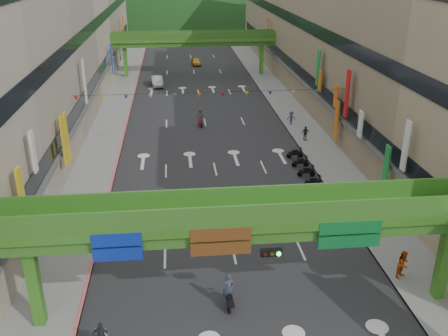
# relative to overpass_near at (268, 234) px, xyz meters

# --- Properties ---
(road_slab) EXTENTS (18.00, 140.00, 0.02)m
(road_slab) POSITION_rel_overpass_near_xyz_m (-0.93, 44.62, -5.20)
(road_slab) COLOR #28282B
(road_slab) RESTS_ON ground
(sidewalk_left) EXTENTS (4.00, 140.00, 0.15)m
(sidewalk_left) POSITION_rel_overpass_near_xyz_m (-11.93, 44.62, -5.13)
(sidewalk_left) COLOR gray
(sidewalk_left) RESTS_ON ground
(sidewalk_right) EXTENTS (4.00, 140.00, 0.15)m
(sidewalk_right) POSITION_rel_overpass_near_xyz_m (10.07, 44.62, -5.13)
(sidewalk_right) COLOR gray
(sidewalk_right) RESTS_ON ground
(curb_left) EXTENTS (0.20, 140.00, 0.18)m
(curb_left) POSITION_rel_overpass_near_xyz_m (-10.03, 44.62, -5.12)
(curb_left) COLOR #CC5959
(curb_left) RESTS_ON ground
(curb_right) EXTENTS (0.20, 140.00, 0.18)m
(curb_right) POSITION_rel_overpass_near_xyz_m (8.17, 44.62, -5.12)
(curb_right) COLOR gray
(curb_right) RESTS_ON ground
(building_row_left) EXTENTS (12.80, 95.00, 19.00)m
(building_row_left) POSITION_rel_overpass_near_xyz_m (-19.86, 44.62, 4.25)
(building_row_left) COLOR #9E937F
(building_row_left) RESTS_ON ground
(building_row_right) EXTENTS (12.80, 95.00, 19.00)m
(building_row_right) POSITION_rel_overpass_near_xyz_m (18.00, 44.62, 4.25)
(building_row_right) COLOR gray
(building_row_right) RESTS_ON ground
(overpass_near) EXTENTS (28.00, 12.27, 7.10)m
(overpass_near) POSITION_rel_overpass_near_xyz_m (0.00, 0.00, 0.00)
(overpass_near) COLOR #4C9E2D
(overpass_near) RESTS_ON ground
(overpass_far) EXTENTS (28.00, 2.20, 7.10)m
(overpass_far) POSITION_rel_overpass_near_xyz_m (-0.93, 59.62, 0.20)
(overpass_far) COLOR #4C9E2D
(overpass_far) RESTS_ON ground
(hill_left) EXTENTS (168.00, 140.00, 112.00)m
(hill_left) POSITION_rel_overpass_near_xyz_m (-15.93, 154.62, -5.21)
(hill_left) COLOR #1C4419
(hill_left) RESTS_ON ground
(hill_right) EXTENTS (208.00, 176.00, 128.00)m
(hill_right) POSITION_rel_overpass_near_xyz_m (24.07, 174.62, -5.21)
(hill_right) COLOR #1C4419
(hill_right) RESTS_ON ground
(bunting_string) EXTENTS (26.00, 0.36, 0.47)m
(bunting_string) POSITION_rel_overpass_near_xyz_m (-0.93, 24.62, 0.75)
(bunting_string) COLOR black
(bunting_string) RESTS_ON ground
(scooter_rider_near) EXTENTS (0.68, 1.60, 2.12)m
(scooter_rider_near) POSITION_rel_overpass_near_xyz_m (-1.85, 1.09, -4.21)
(scooter_rider_near) COLOR black
(scooter_rider_near) RESTS_ON ground
(scooter_rider_mid) EXTENTS (1.03, 1.57, 2.17)m
(scooter_rider_mid) POSITION_rel_overpass_near_xyz_m (-0.36, 8.31, -4.07)
(scooter_rider_mid) COLOR black
(scooter_rider_mid) RESTS_ON ground
(scooter_rider_far) EXTENTS (0.94, 1.59, 2.08)m
(scooter_rider_far) POSITION_rel_overpass_near_xyz_m (-1.52, 33.29, -4.15)
(scooter_rider_far) COLOR maroon
(scooter_rider_far) RESTS_ON ground
(parked_scooter_row) EXTENTS (1.60, 9.40, 1.08)m
(parked_scooter_row) POSITION_rel_overpass_near_xyz_m (6.97, 18.10, -4.68)
(parked_scooter_row) COLOR black
(parked_scooter_row) RESTS_ON ground
(car_silver) EXTENTS (2.09, 4.77, 1.53)m
(car_silver) POSITION_rel_overpass_near_xyz_m (-6.90, 53.18, -4.44)
(car_silver) COLOR #A6A4AB
(car_silver) RESTS_ON ground
(car_yellow) EXTENTS (1.71, 3.77, 1.26)m
(car_yellow) POSITION_rel_overpass_near_xyz_m (-0.25, 68.31, -4.58)
(car_yellow) COLOR gold
(car_yellow) RESTS_ON ground
(pedestrian_red) EXTENTS (1.09, 1.05, 1.78)m
(pedestrian_red) POSITION_rel_overpass_near_xyz_m (8.87, 2.62, -4.32)
(pedestrian_red) COLOR #BB3E0A
(pedestrian_red) RESTS_ON ground
(pedestrian_dark) EXTENTS (0.92, 0.46, 1.52)m
(pedestrian_dark) POSITION_rel_overpass_near_xyz_m (9.14, 27.08, -4.45)
(pedestrian_dark) COLOR #222129
(pedestrian_dark) RESTS_ON ground
(pedestrian_blue) EXTENTS (0.79, 0.59, 1.55)m
(pedestrian_blue) POSITION_rel_overpass_near_xyz_m (8.87, 32.47, -4.43)
(pedestrian_blue) COLOR navy
(pedestrian_blue) RESTS_ON ground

